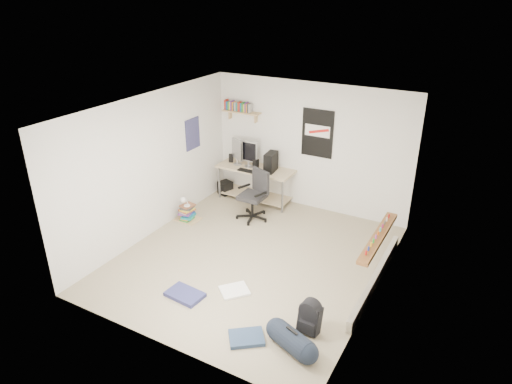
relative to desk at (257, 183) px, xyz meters
The scene contains 26 objects.
floor 2.28m from the desk, 62.81° to the right, with size 4.00×4.50×0.01m, color gray.
ceiling 3.10m from the desk, 62.81° to the right, with size 4.00×4.50×0.01m, color white.
back_wall 1.38m from the desk, 13.94° to the left, with size 4.00×0.01×2.50m, color silver.
left_wall 2.40m from the desk, 116.04° to the right, with size 0.01×4.50×2.50m, color silver.
right_wall 3.74m from the desk, 33.40° to the right, with size 0.01×4.50×2.50m, color silver.
desk is the anchor object (origin of this frame).
monitor_left 0.70m from the desk, behind, with size 0.38×0.09×0.41m, color #939297.
monitor_right 0.59m from the desk, 156.83° to the right, with size 0.38×0.10×0.42m, color #A2A2A7.
pc_tower 0.66m from the desk, ahead, with size 0.18×0.37×0.39m, color black.
keyboard 0.47m from the desk, 102.30° to the right, with size 0.39×0.14×0.02m, color black.
speaker_left 0.75m from the desk, behind, with size 0.09×0.09×0.17m, color black.
speaker_right 0.46m from the desk, 77.25° to the right, with size 0.10×0.10×0.19m, color black.
office_chair 0.86m from the desk, 66.60° to the right, with size 0.63×0.63×0.97m, color black.
wall_shelf 1.48m from the desk, 161.66° to the left, with size 0.80×0.22×0.24m, color tan.
poster_back_wall 1.69m from the desk, 11.05° to the left, with size 0.62×0.03×0.92m, color black.
poster_left_wall 1.69m from the desk, 140.12° to the right, with size 0.02×0.42×0.60m, color navy.
window 3.60m from the desk, 29.72° to the right, with size 0.10×1.50×1.26m, color brown.
baseboard_heater 3.44m from the desk, 29.68° to the right, with size 0.08×2.50×0.18m, color #B7B2A8.
backpack 4.04m from the desk, 51.32° to the right, with size 0.28×0.22×0.37m, color black.
duffel_bag 4.33m from the desk, 55.37° to the right, with size 0.28×0.28×0.55m, color black.
tshirt 3.18m from the desk, 66.93° to the right, with size 0.40×0.34×0.04m, color white.
jeans_a 3.43m from the desk, 78.70° to the right, with size 0.53×0.34×0.06m, color navy.
jeans_b 4.15m from the desk, 62.83° to the right, with size 0.44×0.33×0.05m, color navy.
book_stack 1.61m from the desk, 116.94° to the right, with size 0.49×0.40×0.33m, color brown.
desk_lamp 1.60m from the desk, 115.98° to the right, with size 0.12×0.19×0.19m, color white.
subwoofer 0.76m from the desk, behind, with size 0.25×0.25×0.28m, color black.
Camera 1 is at (3.14, -5.54, 4.11)m, focal length 32.00 mm.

